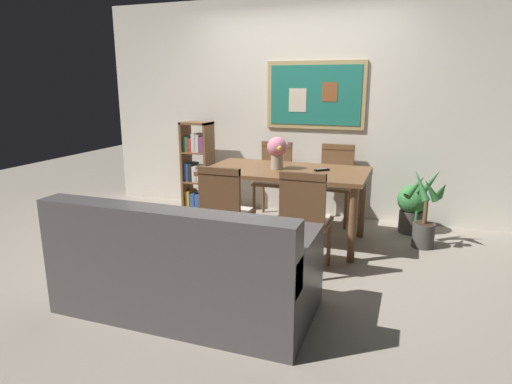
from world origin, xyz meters
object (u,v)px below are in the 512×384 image
at_px(flower_vase, 277,150).
at_px(potted_palm, 425,214).
at_px(bookshelf, 198,170).
at_px(dining_chair_far_right, 336,177).
at_px(leather_couch, 184,271).
at_px(potted_ivy, 412,207).
at_px(dining_chair_near_left, 224,207).
at_px(dining_chair_far_left, 274,173).
at_px(tv_remote, 322,170).
at_px(dining_chair_near_right, 305,214).
at_px(dining_table, 286,178).

bearing_deg(flower_vase, potted_palm, 11.69).
bearing_deg(bookshelf, dining_chair_far_right, 3.47).
distance_m(leather_couch, potted_ivy, 2.80).
bearing_deg(leather_couch, dining_chair_near_left, 94.82).
relative_size(dining_chair_far_left, dining_chair_far_right, 1.00).
bearing_deg(potted_palm, flower_vase, -168.31).
height_order(dining_chair_far_left, dining_chair_far_right, same).
height_order(dining_chair_far_right, potted_ivy, dining_chair_far_right).
relative_size(dining_chair_near_left, tv_remote, 6.21).
distance_m(dining_chair_far_left, dining_chair_near_right, 1.71).
height_order(dining_table, potted_ivy, dining_table).
bearing_deg(potted_ivy, dining_table, -150.67).
relative_size(dining_table, potted_palm, 2.03).
distance_m(dining_chair_near_right, tv_remote, 0.82).
relative_size(potted_ivy, tv_remote, 3.64).
height_order(dining_table, leather_couch, leather_couch).
bearing_deg(dining_chair_far_right, dining_chair_near_right, -89.63).
bearing_deg(potted_palm, dining_table, -168.62).
distance_m(bookshelf, potted_palm, 2.77).
bearing_deg(potted_ivy, flower_vase, -151.43).
distance_m(dining_chair_far_left, dining_chair_far_right, 0.74).
relative_size(dining_chair_far_left, flower_vase, 2.77).
bearing_deg(dining_chair_near_right, dining_chair_near_left, -177.75).
bearing_deg(dining_chair_near_right, potted_palm, 46.38).
xyz_separation_m(potted_ivy, potted_palm, (0.12, -0.42, 0.05)).
relative_size(leather_couch, bookshelf, 1.58).
xyz_separation_m(dining_table, potted_ivy, (1.24, 0.69, -0.37)).
relative_size(bookshelf, flower_vase, 3.46).
bearing_deg(dining_chair_near_left, potted_palm, 31.79).
bearing_deg(dining_chair_far_left, flower_vase, -70.66).
height_order(dining_chair_near_right, potted_ivy, dining_chair_near_right).
relative_size(dining_chair_near_right, flower_vase, 2.77).
distance_m(dining_chair_near_left, bookshelf, 1.81).
xyz_separation_m(leather_couch, potted_ivy, (1.50, 2.36, -0.02)).
distance_m(dining_table, dining_chair_near_right, 0.85).
height_order(dining_chair_near_left, dining_chair_far_right, same).
bearing_deg(dining_table, dining_chair_near_right, -63.02).
xyz_separation_m(dining_chair_far_left, bookshelf, (-1.00, -0.07, -0.01)).
height_order(dining_table, dining_chair_far_right, dining_chair_far_right).
xyz_separation_m(dining_chair_far_left, potted_ivy, (1.60, -0.08, -0.25)).
relative_size(dining_chair_far_right, bookshelf, 0.80).
bearing_deg(leather_couch, dining_chair_far_left, 92.42).
bearing_deg(flower_vase, leather_couch, -96.22).
distance_m(bookshelf, tv_remote, 1.87).
xyz_separation_m(dining_table, bookshelf, (-1.37, 0.70, -0.13)).
height_order(dining_chair_near_right, leather_couch, dining_chair_near_right).
bearing_deg(potted_ivy, dining_chair_near_left, -136.91).
bearing_deg(bookshelf, dining_table, -27.26).
relative_size(dining_table, dining_chair_far_left, 1.79).
height_order(dining_chair_far_left, potted_palm, dining_chair_far_left).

